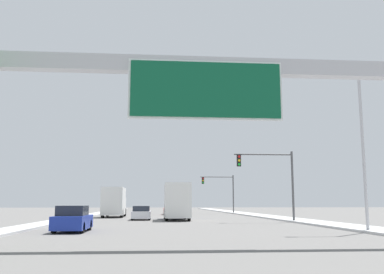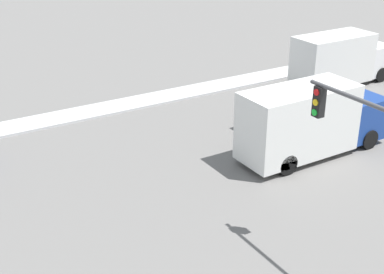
% 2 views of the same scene
% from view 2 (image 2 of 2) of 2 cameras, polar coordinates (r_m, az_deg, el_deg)
% --- Properties ---
extents(median_strip_left, '(2.00, 120.00, 0.15)m').
position_cam_2_polar(median_strip_left, '(45.61, 18.90, 8.34)').
color(median_strip_left, '#BEBEBE').
rests_on(median_strip_left, ground).
extents(car_mid_left, '(1.86, 4.30, 1.38)m').
position_cam_2_polar(car_mid_left, '(29.62, 9.10, 2.27)').
color(car_mid_left, silver).
rests_on(car_mid_left, ground).
extents(truck_box_primary, '(2.42, 7.49, 3.47)m').
position_cam_2_polar(truck_box_primary, '(37.06, 15.54, 7.98)').
color(truck_box_primary, white).
rests_on(truck_box_primary, ground).
extents(truck_box_secondary, '(2.39, 8.02, 3.56)m').
position_cam_2_polar(truck_box_secondary, '(26.20, 12.50, 1.68)').
color(truck_box_secondary, navy).
rests_on(truck_box_secondary, ground).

